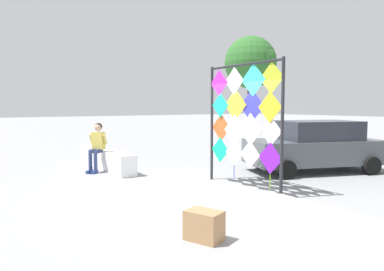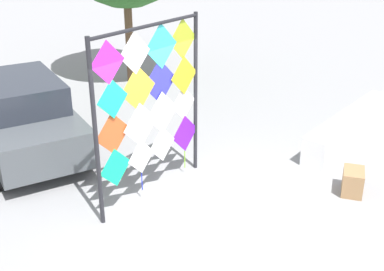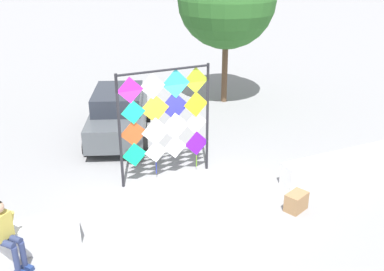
{
  "view_description": "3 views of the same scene",
  "coord_description": "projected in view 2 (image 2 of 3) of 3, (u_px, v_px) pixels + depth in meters",
  "views": [
    {
      "loc": [
        6.28,
        -4.44,
        1.95
      ],
      "look_at": [
        -0.44,
        0.07,
        1.27
      ],
      "focal_mm": 33.13,
      "sensor_mm": 36.0,
      "label": 1
    },
    {
      "loc": [
        -5.36,
        -4.08,
        4.42
      ],
      "look_at": [
        0.04,
        0.32,
        1.33
      ],
      "focal_mm": 46.25,
      "sensor_mm": 36.0,
      "label": 2
    },
    {
      "loc": [
        -3.51,
        -8.5,
        5.61
      ],
      "look_at": [
        0.63,
        0.84,
        1.24
      ],
      "focal_mm": 41.16,
      "sensor_mm": 36.0,
      "label": 3
    }
  ],
  "objects": [
    {
      "name": "ground",
      "position": [
        206.0,
        217.0,
        7.95
      ],
      "size": [
        120.0,
        120.0,
        0.0
      ],
      "primitive_type": "plane",
      "color": "gray"
    },
    {
      "name": "plaza_ledge_right",
      "position": [
        351.0,
        126.0,
        10.6
      ],
      "size": [
        3.59,
        0.49,
        0.59
      ],
      "primitive_type": "cube",
      "color": "white",
      "rests_on": "ground"
    },
    {
      "name": "parked_car",
      "position": [
        23.0,
        115.0,
        9.93
      ],
      "size": [
        2.92,
        4.22,
        1.51
      ],
      "color": "#4C5156",
      "rests_on": "ground"
    },
    {
      "name": "kite_display_rack",
      "position": [
        151.0,
        99.0,
        7.97
      ],
      "size": [
        2.44,
        0.11,
        2.95
      ],
      "color": "#232328",
      "rests_on": "ground"
    },
    {
      "name": "cardboard_box_large",
      "position": [
        353.0,
        182.0,
        8.56
      ],
      "size": [
        0.61,
        0.52,
        0.43
      ],
      "primitive_type": "cube",
      "rotation": [
        0.0,
        0.0,
        0.38
      ],
      "color": "#9E754C",
      "rests_on": "ground"
    }
  ]
}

